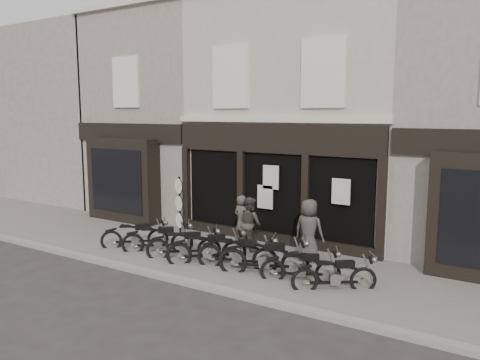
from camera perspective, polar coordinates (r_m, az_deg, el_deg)
The scene contains 18 objects.
ground_plane at distance 12.89m, azimuth -2.33°, elevation -11.09°, with size 90.00×90.00×0.00m, color #2D2B28.
pavement at distance 13.58m, azimuth -0.16°, elevation -9.79°, with size 30.00×4.20×0.12m, color #66625A.
kerb at distance 11.92m, azimuth -5.81°, elevation -12.43°, with size 30.00×0.25×0.13m, color gray.
central_building at distance 17.40m, azimuth 8.80°, elevation 7.53°, with size 7.30×6.22×8.34m.
neighbour_left at distance 20.71m, azimuth -7.77°, elevation 7.54°, with size 5.60×6.73×8.34m.
filler_left at distance 26.72m, azimuth -21.30°, elevation 7.32°, with size 11.00×6.00×8.20m, color gray.
motorcycle_0 at distance 15.01m, azimuth -12.60°, elevation -6.90°, with size 1.73×1.54×1.00m.
motorcycle_1 at distance 14.43m, azimuth -9.92°, elevation -7.39°, with size 1.83×1.51×1.03m.
motorcycle_2 at distance 13.70m, azimuth -6.78°, elevation -8.16°, with size 1.88×1.46×1.03m.
motorcycle_3 at distance 13.21m, azimuth -3.94°, elevation -8.67°, with size 1.86×1.65×1.07m.
motorcycle_4 at distance 12.75m, azimuth -0.22°, elevation -9.27°, with size 2.16×1.03×1.08m.
motorcycle_5 at distance 12.31m, azimuth 3.05°, elevation -9.82°, with size 2.23×1.22×1.14m.
motorcycle_6 at distance 11.95m, azimuth 7.48°, elevation -10.80°, with size 1.86×1.12×0.96m.
motorcycle_7 at distance 11.49m, azimuth 11.52°, elevation -11.63°, with size 1.79×1.37×0.98m.
man_left at distance 14.37m, azimuth 0.25°, elevation -5.10°, with size 0.60×0.40×1.66m, color #453F39.
man_centre at distance 14.25m, azimuth 1.21°, elevation -5.30°, with size 0.79×0.61×1.62m, color #3A362F.
man_right at distance 13.28m, azimuth 8.41°, elevation -6.07°, with size 0.86×0.56×1.77m, color #3E3734.
advert_sign_post at distance 16.14m, azimuth -7.40°, elevation -3.40°, with size 0.48×0.33×2.11m.
Camera 1 is at (6.88, -10.03, 4.26)m, focal length 35.00 mm.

